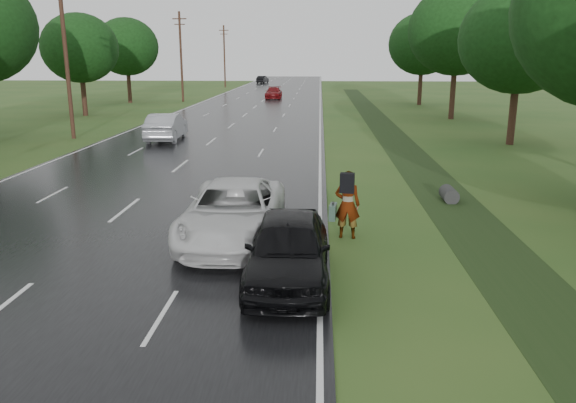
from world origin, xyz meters
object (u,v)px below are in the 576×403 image
Objects in this scene: pedestrian at (347,204)px; dark_sedan at (288,249)px; silver_sedan at (166,127)px; white_pickup at (233,212)px.

pedestrian is 0.42× the size of dark_sedan.
dark_sedan is 0.93× the size of silver_sedan.
dark_sedan is 24.05m from silver_sedan.
silver_sedan is at bearing 109.33° from white_pickup.
silver_sedan reaches higher than white_pickup.
pedestrian is at bearing 7.28° from white_pickup.
pedestrian is at bearing 66.18° from dark_sedan.
pedestrian is 3.79m from dark_sedan.
white_pickup is 3.47m from dark_sedan.
pedestrian is 0.39× the size of silver_sedan.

